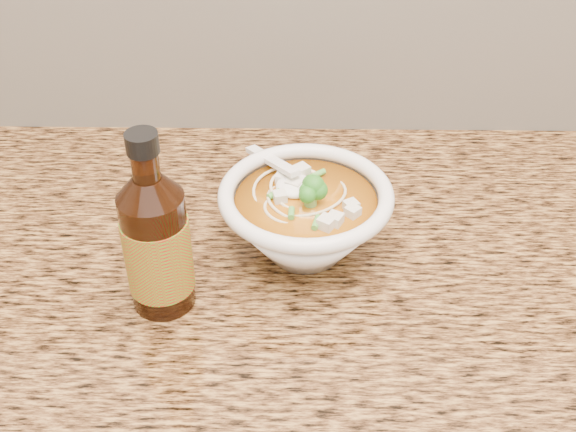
{
  "coord_description": "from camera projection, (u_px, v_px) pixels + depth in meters",
  "views": [
    {
      "loc": [
        -0.13,
        1.06,
        1.46
      ],
      "look_at": [
        -0.14,
        1.7,
        0.95
      ],
      "focal_mm": 45.0,
      "sensor_mm": 36.0,
      "label": 1
    }
  ],
  "objects": [
    {
      "name": "hot_sauce_bottle",
      "position": [
        157.0,
        244.0,
        0.74
      ],
      "size": [
        0.09,
        0.09,
        0.21
      ],
      "rotation": [
        0.0,
        0.0,
        -0.35
      ],
      "color": "#351607",
      "rests_on": "counter_slab"
    },
    {
      "name": "counter_slab",
      "position": [
        409.0,
        280.0,
        0.84
      ],
      "size": [
        4.0,
        0.68,
        0.04
      ],
      "primitive_type": "cube",
      "color": "#A87A3D",
      "rests_on": "cabinet"
    },
    {
      "name": "soup_bowl",
      "position": [
        305.0,
        219.0,
        0.83
      ],
      "size": [
        0.2,
        0.21,
        0.11
      ],
      "rotation": [
        0.0,
        0.0,
        0.24
      ],
      "color": "white",
      "rests_on": "counter_slab"
    }
  ]
}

